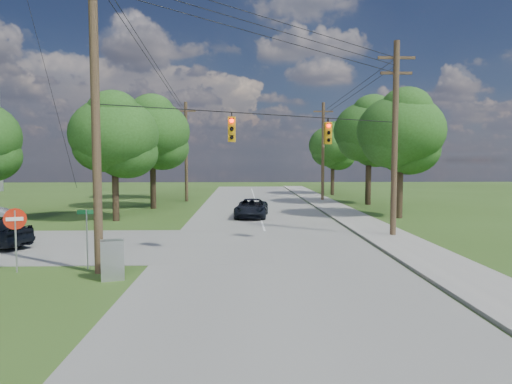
{
  "coord_description": "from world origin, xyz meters",
  "views": [
    {
      "loc": [
        0.72,
        -16.39,
        4.17
      ],
      "look_at": [
        1.34,
        5.0,
        2.68
      ],
      "focal_mm": 32.0,
      "sensor_mm": 36.0,
      "label": 1
    }
  ],
  "objects_px": {
    "pole_north_e": "(323,151)",
    "car_main_north": "(251,208)",
    "pole_ne": "(395,136)",
    "do_not_enter_sign": "(15,226)",
    "pole_sw": "(95,103)",
    "control_cabinet": "(112,260)",
    "pole_north_w": "(186,151)"
  },
  "relations": [
    {
      "from": "control_cabinet",
      "to": "pole_sw",
      "type": "bearing_deg",
      "value": 110.34
    },
    {
      "from": "pole_ne",
      "to": "do_not_enter_sign",
      "type": "bearing_deg",
      "value": -155.96
    },
    {
      "from": "do_not_enter_sign",
      "to": "pole_north_e",
      "type": "bearing_deg",
      "value": 40.23
    },
    {
      "from": "control_cabinet",
      "to": "pole_ne",
      "type": "bearing_deg",
      "value": 15.91
    },
    {
      "from": "pole_sw",
      "to": "do_not_enter_sign",
      "type": "height_order",
      "value": "pole_sw"
    },
    {
      "from": "pole_north_e",
      "to": "pole_ne",
      "type": "bearing_deg",
      "value": -90.0
    },
    {
      "from": "pole_north_e",
      "to": "car_main_north",
      "type": "distance_m",
      "value": 16.09
    },
    {
      "from": "control_cabinet",
      "to": "do_not_enter_sign",
      "type": "xyz_separation_m",
      "value": [
        -3.87,
        1.15,
        1.05
      ]
    },
    {
      "from": "pole_north_w",
      "to": "car_main_north",
      "type": "bearing_deg",
      "value": -64.81
    },
    {
      "from": "pole_ne",
      "to": "pole_north_w",
      "type": "relative_size",
      "value": 1.05
    },
    {
      "from": "pole_north_e",
      "to": "do_not_enter_sign",
      "type": "relative_size",
      "value": 4.16
    },
    {
      "from": "pole_north_e",
      "to": "car_main_north",
      "type": "xyz_separation_m",
      "value": [
        -7.55,
        -13.5,
        -4.43
      ]
    },
    {
      "from": "pole_sw",
      "to": "control_cabinet",
      "type": "bearing_deg",
      "value": -51.66
    },
    {
      "from": "pole_sw",
      "to": "do_not_enter_sign",
      "type": "xyz_separation_m",
      "value": [
        -3.11,
        0.19,
        -4.48
      ]
    },
    {
      "from": "car_main_north",
      "to": "pole_ne",
      "type": "bearing_deg",
      "value": -42.67
    },
    {
      "from": "pole_sw",
      "to": "car_main_north",
      "type": "height_order",
      "value": "pole_sw"
    },
    {
      "from": "pole_sw",
      "to": "pole_north_w",
      "type": "bearing_deg",
      "value": 90.77
    },
    {
      "from": "pole_sw",
      "to": "pole_north_w",
      "type": "distance_m",
      "value": 29.62
    },
    {
      "from": "pole_ne",
      "to": "car_main_north",
      "type": "bearing_deg",
      "value": 131.62
    },
    {
      "from": "pole_ne",
      "to": "control_cabinet",
      "type": "distance_m",
      "value": 16.07
    },
    {
      "from": "pole_north_e",
      "to": "control_cabinet",
      "type": "height_order",
      "value": "pole_north_e"
    },
    {
      "from": "do_not_enter_sign",
      "to": "pole_north_w",
      "type": "bearing_deg",
      "value": 64.42
    },
    {
      "from": "pole_north_e",
      "to": "pole_north_w",
      "type": "relative_size",
      "value": 1.0
    },
    {
      "from": "pole_ne",
      "to": "car_main_north",
      "type": "xyz_separation_m",
      "value": [
        -7.55,
        8.5,
        -4.77
      ]
    },
    {
      "from": "pole_north_e",
      "to": "pole_north_w",
      "type": "xyz_separation_m",
      "value": [
        -13.9,
        0.0,
        0.0
      ]
    },
    {
      "from": "pole_ne",
      "to": "do_not_enter_sign",
      "type": "relative_size",
      "value": 4.37
    },
    {
      "from": "pole_ne",
      "to": "pole_north_e",
      "type": "xyz_separation_m",
      "value": [
        -0.0,
        22.0,
        -0.34
      ]
    },
    {
      "from": "pole_ne",
      "to": "control_cabinet",
      "type": "relative_size",
      "value": 7.53
    },
    {
      "from": "pole_sw",
      "to": "pole_north_e",
      "type": "relative_size",
      "value": 1.2
    },
    {
      "from": "pole_north_e",
      "to": "do_not_enter_sign",
      "type": "xyz_separation_m",
      "value": [
        -16.61,
        -29.41,
        -3.38
      ]
    },
    {
      "from": "pole_sw",
      "to": "pole_north_e",
      "type": "height_order",
      "value": "pole_sw"
    },
    {
      "from": "pole_sw",
      "to": "pole_ne",
      "type": "height_order",
      "value": "pole_sw"
    }
  ]
}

